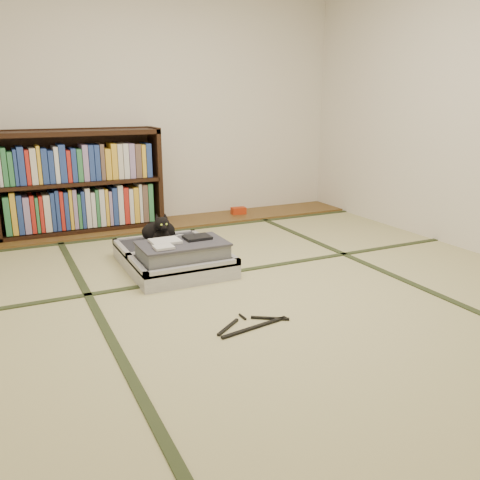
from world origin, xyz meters
name	(u,v)px	position (x,y,z in m)	size (l,w,h in m)	color
floor	(257,291)	(0.00, 0.00, 0.00)	(4.50, 4.50, 0.00)	tan
wood_strip	(163,224)	(0.00, 2.00, 0.01)	(4.00, 0.50, 0.02)	brown
red_item	(239,211)	(0.85, 2.03, 0.06)	(0.15, 0.09, 0.07)	#B32E0E
room_shell	(259,52)	(0.00, 0.00, 1.46)	(4.50, 4.50, 4.50)	white
tatami_borders	(225,268)	(0.00, 0.49, 0.00)	(4.00, 4.50, 0.01)	#2D381E
bookcase	(80,184)	(-0.75, 2.07, 0.45)	(1.48, 0.34, 0.95)	black
suitcase	(175,256)	(-0.33, 0.66, 0.09)	(0.68, 0.91, 0.27)	silver
cat	(159,231)	(-0.35, 0.95, 0.22)	(0.30, 0.30, 0.24)	black
cable_coil	(180,237)	(-0.17, 0.99, 0.14)	(0.09, 0.09, 0.02)	white
hanger	(252,325)	(-0.27, -0.46, 0.01)	(0.45, 0.24, 0.01)	black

